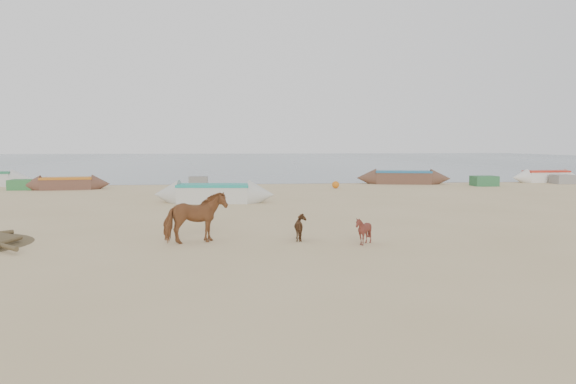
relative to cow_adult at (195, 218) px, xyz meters
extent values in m
plane|color=tan|center=(3.01, 0.33, -0.70)|extent=(140.00, 140.00, 0.00)
plane|color=slate|center=(3.01, 82.33, -0.69)|extent=(160.00, 160.00, 0.00)
imported|color=brown|center=(0.00, 0.00, 0.00)|extent=(1.81, 1.24, 1.40)
imported|color=#56231B|center=(4.49, -0.74, -0.32)|extent=(0.78, 0.71, 0.75)
imported|color=#50301A|center=(2.96, 0.16, -0.34)|extent=(0.83, 0.89, 0.72)
cube|color=#316E39|center=(-11.14, 19.16, -0.40)|extent=(1.40, 1.20, 0.60)
sphere|color=#C56212|center=(7.43, 18.21, -0.48)|extent=(0.44, 0.44, 0.44)
cube|color=slate|center=(-1.01, 21.83, -0.42)|extent=(1.20, 1.10, 0.56)
cube|color=#2E673C|center=(17.33, 19.13, -0.38)|extent=(1.50, 1.20, 0.64)
cube|color=gray|center=(23.57, 20.51, -0.40)|extent=(1.30, 1.20, 0.60)
camera|label=1|loc=(0.88, -15.28, 1.99)|focal=35.00mm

